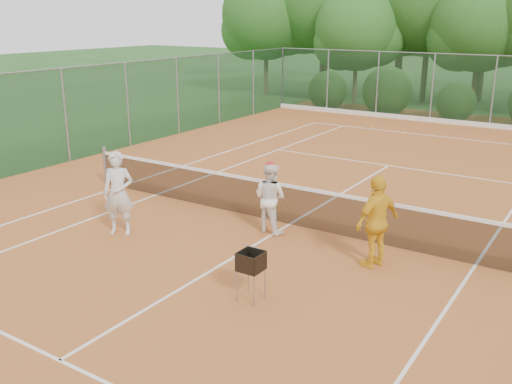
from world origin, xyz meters
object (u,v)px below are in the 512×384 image
player_yellow (377,222)px  ball_hopper (251,262)px  player_white (119,193)px  player_center_grp (270,198)px

player_yellow → ball_hopper: 2.72m
player_yellow → ball_hopper: bearing=-6.0°
player_white → player_center_grp: 3.28m
player_white → player_center_grp: size_ratio=1.15×
player_yellow → ball_hopper: player_yellow is taller
player_white → player_yellow: (5.33, 1.40, -0.02)m
player_center_grp → player_yellow: 2.67m
player_white → ball_hopper: size_ratio=2.11×
player_center_grp → player_white: bearing=-145.4°
player_white → ball_hopper: 4.23m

